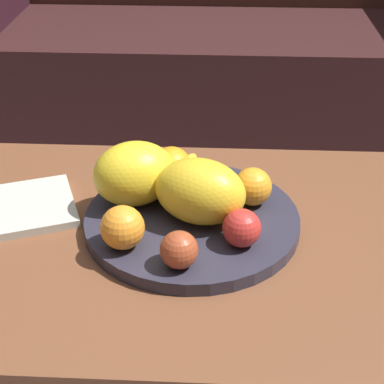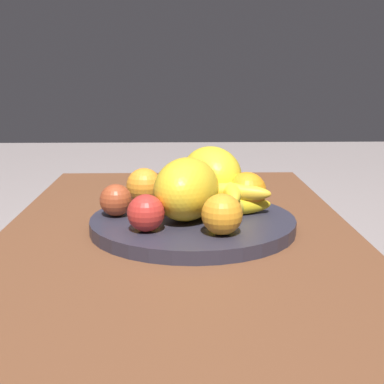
{
  "view_description": "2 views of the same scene",
  "coord_description": "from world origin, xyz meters",
  "px_view_note": "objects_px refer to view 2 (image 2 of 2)",
  "views": [
    {
      "loc": [
        0.06,
        -0.93,
        1.04
      ],
      "look_at": [
        0.01,
        0.03,
        0.46
      ],
      "focal_mm": 58.27,
      "sensor_mm": 36.0,
      "label": 1
    },
    {
      "loc": [
        1.01,
        0.0,
        0.69
      ],
      "look_at": [
        0.01,
        0.03,
        0.46
      ],
      "focal_mm": 49.96,
      "sensor_mm": 36.0,
      "label": 2
    }
  ],
  "objects_px": {
    "fruit_bowl": "(192,223)",
    "orange_right": "(143,186)",
    "orange_left": "(221,214)",
    "banana_bunch": "(233,201)",
    "melon_large_front": "(186,189)",
    "melon_smaller_beside": "(211,175)",
    "apple_front": "(115,200)",
    "apple_left": "(145,213)",
    "orange_front": "(246,192)",
    "coffee_table": "(178,246)",
    "magazine": "(198,186)"
  },
  "relations": [
    {
      "from": "coffee_table",
      "to": "orange_right",
      "type": "height_order",
      "value": "orange_right"
    },
    {
      "from": "melon_large_front",
      "to": "orange_right",
      "type": "relative_size",
      "value": 2.19
    },
    {
      "from": "orange_front",
      "to": "apple_front",
      "type": "distance_m",
      "value": 0.26
    },
    {
      "from": "fruit_bowl",
      "to": "orange_right",
      "type": "distance_m",
      "value": 0.16
    },
    {
      "from": "melon_smaller_beside",
      "to": "banana_bunch",
      "type": "bearing_deg",
      "value": 22.13
    },
    {
      "from": "fruit_bowl",
      "to": "apple_left",
      "type": "bearing_deg",
      "value": -43.83
    },
    {
      "from": "apple_front",
      "to": "magazine",
      "type": "height_order",
      "value": "apple_front"
    },
    {
      "from": "orange_left",
      "to": "banana_bunch",
      "type": "height_order",
      "value": "orange_left"
    },
    {
      "from": "apple_left",
      "to": "orange_right",
      "type": "bearing_deg",
      "value": -175.64
    },
    {
      "from": "orange_right",
      "to": "banana_bunch",
      "type": "height_order",
      "value": "orange_right"
    },
    {
      "from": "orange_front",
      "to": "orange_left",
      "type": "xyz_separation_m",
      "value": [
        0.16,
        -0.06,
        -0.0
      ]
    },
    {
      "from": "apple_left",
      "to": "banana_bunch",
      "type": "relative_size",
      "value": 0.42
    },
    {
      "from": "melon_large_front",
      "to": "melon_smaller_beside",
      "type": "xyz_separation_m",
      "value": [
        -0.12,
        0.05,
        0.0
      ]
    },
    {
      "from": "melon_smaller_beside",
      "to": "magazine",
      "type": "bearing_deg",
      "value": -175.89
    },
    {
      "from": "orange_front",
      "to": "apple_left",
      "type": "distance_m",
      "value": 0.24
    },
    {
      "from": "melon_smaller_beside",
      "to": "orange_right",
      "type": "relative_size",
      "value": 2.05
    },
    {
      "from": "melon_large_front",
      "to": "orange_right",
      "type": "height_order",
      "value": "melon_large_front"
    },
    {
      "from": "orange_right",
      "to": "fruit_bowl",
      "type": "bearing_deg",
      "value": 41.85
    },
    {
      "from": "banana_bunch",
      "to": "orange_right",
      "type": "bearing_deg",
      "value": -118.11
    },
    {
      "from": "coffee_table",
      "to": "melon_smaller_beside",
      "type": "height_order",
      "value": "melon_smaller_beside"
    },
    {
      "from": "coffee_table",
      "to": "melon_smaller_beside",
      "type": "xyz_separation_m",
      "value": [
        -0.1,
        0.07,
        0.12
      ]
    },
    {
      "from": "coffee_table",
      "to": "fruit_bowl",
      "type": "xyz_separation_m",
      "value": [
        0.01,
        0.03,
        0.05
      ]
    },
    {
      "from": "melon_large_front",
      "to": "melon_smaller_beside",
      "type": "bearing_deg",
      "value": 156.43
    },
    {
      "from": "fruit_bowl",
      "to": "magazine",
      "type": "relative_size",
      "value": 1.59
    },
    {
      "from": "banana_bunch",
      "to": "apple_front",
      "type": "bearing_deg",
      "value": -89.9
    },
    {
      "from": "coffee_table",
      "to": "orange_left",
      "type": "distance_m",
      "value": 0.18
    },
    {
      "from": "orange_front",
      "to": "magazine",
      "type": "relative_size",
      "value": 0.32
    },
    {
      "from": "orange_front",
      "to": "apple_front",
      "type": "bearing_deg",
      "value": -83.32
    },
    {
      "from": "orange_right",
      "to": "apple_left",
      "type": "distance_m",
      "value": 0.2
    },
    {
      "from": "fruit_bowl",
      "to": "banana_bunch",
      "type": "xyz_separation_m",
      "value": [
        -0.02,
        0.08,
        0.04
      ]
    },
    {
      "from": "coffee_table",
      "to": "melon_large_front",
      "type": "bearing_deg",
      "value": 28.02
    },
    {
      "from": "coffee_table",
      "to": "apple_front",
      "type": "height_order",
      "value": "apple_front"
    },
    {
      "from": "melon_smaller_beside",
      "to": "orange_front",
      "type": "xyz_separation_m",
      "value": [
        0.06,
        0.07,
        -0.02
      ]
    },
    {
      "from": "apple_left",
      "to": "banana_bunch",
      "type": "distance_m",
      "value": 0.2
    },
    {
      "from": "coffee_table",
      "to": "magazine",
      "type": "bearing_deg",
      "value": 171.39
    },
    {
      "from": "apple_front",
      "to": "orange_left",
      "type": "bearing_deg",
      "value": 57.28
    },
    {
      "from": "melon_large_front",
      "to": "orange_left",
      "type": "xyz_separation_m",
      "value": [
        0.1,
        0.06,
        -0.02
      ]
    },
    {
      "from": "coffee_table",
      "to": "orange_left",
      "type": "xyz_separation_m",
      "value": [
        0.12,
        0.07,
        0.1
      ]
    },
    {
      "from": "fruit_bowl",
      "to": "orange_front",
      "type": "bearing_deg",
      "value": 112.43
    },
    {
      "from": "apple_front",
      "to": "magazine",
      "type": "distance_m",
      "value": 0.38
    },
    {
      "from": "orange_front",
      "to": "banana_bunch",
      "type": "relative_size",
      "value": 0.5
    },
    {
      "from": "melon_large_front",
      "to": "orange_right",
      "type": "xyz_separation_m",
      "value": [
        -0.13,
        -0.09,
        -0.02
      ]
    },
    {
      "from": "coffee_table",
      "to": "apple_front",
      "type": "relative_size",
      "value": 17.76
    },
    {
      "from": "orange_left",
      "to": "coffee_table",
      "type": "bearing_deg",
      "value": -149.03
    },
    {
      "from": "orange_left",
      "to": "orange_right",
      "type": "height_order",
      "value": "orange_right"
    },
    {
      "from": "melon_smaller_beside",
      "to": "coffee_table",
      "type": "bearing_deg",
      "value": -35.84
    },
    {
      "from": "fruit_bowl",
      "to": "orange_left",
      "type": "relative_size",
      "value": 5.49
    },
    {
      "from": "coffee_table",
      "to": "apple_left",
      "type": "bearing_deg",
      "value": -29.56
    },
    {
      "from": "coffee_table",
      "to": "orange_left",
      "type": "bearing_deg",
      "value": 30.97
    },
    {
      "from": "melon_smaller_beside",
      "to": "orange_left",
      "type": "distance_m",
      "value": 0.22
    }
  ]
}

